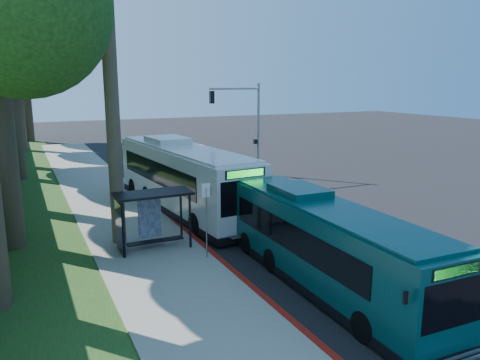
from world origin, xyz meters
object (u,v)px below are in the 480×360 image
teal_bus (324,243)px  pickup (222,178)px  bus_shelter (147,210)px  white_bus (183,177)px

teal_bus → pickup: size_ratio=2.29×
bus_shelter → white_bus: size_ratio=0.24×
pickup → white_bus: bearing=-124.8°
white_bus → teal_bus: white_bus is taller
teal_bus → pickup: (3.09, 16.10, -0.92)m
teal_bus → bus_shelter: bearing=128.4°
bus_shelter → pickup: bearing=52.1°
white_bus → pickup: 6.34m
pickup → teal_bus: bearing=-91.8°
white_bus → pickup: bearing=41.0°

